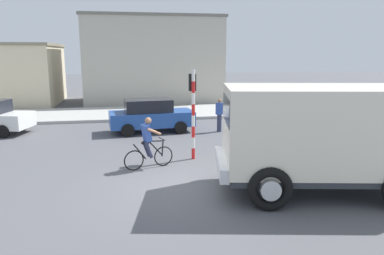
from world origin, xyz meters
name	(u,v)px	position (x,y,z in m)	size (l,w,h in m)	color
ground_plane	(180,186)	(0.00, 0.00, 0.00)	(120.00, 120.00, 0.00)	#56565B
sidewalk_far	(149,113)	(0.00, 13.06, 0.08)	(80.00, 5.00, 0.16)	#ADADA8
truck_foreground	(322,133)	(3.70, -1.09, 1.67)	(5.79, 3.58, 2.90)	silver
cyclist	(148,143)	(-0.76, 1.87, 0.86)	(1.65, 0.68, 1.72)	black
traffic_light_pole	(193,102)	(0.90, 2.77, 2.07)	(0.24, 0.43, 3.20)	red
car_red_near	(151,115)	(-0.27, 7.67, 0.82)	(4.13, 2.14, 1.60)	#234C9E
pedestrian_near_kerb	(219,114)	(3.02, 7.11, 0.85)	(0.34, 0.22, 1.62)	#2D334C
building_mid_block	(152,60)	(0.76, 19.38, 3.25)	(10.37, 6.39, 6.50)	#B2AD9E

